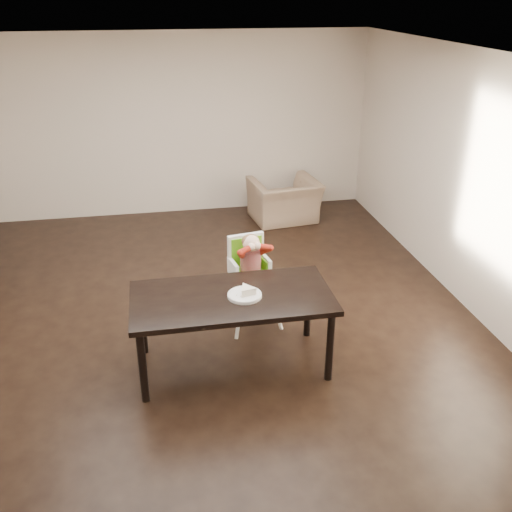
{
  "coord_description": "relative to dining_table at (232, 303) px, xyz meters",
  "views": [
    {
      "loc": [
        -0.32,
        -5.13,
        3.25
      ],
      "look_at": [
        0.62,
        -0.1,
        0.82
      ],
      "focal_mm": 40.0,
      "sensor_mm": 36.0,
      "label": 1
    }
  ],
  "objects": [
    {
      "name": "ground",
      "position": [
        -0.28,
        0.72,
        -0.67
      ],
      "size": [
        7.0,
        7.0,
        0.0
      ],
      "primitive_type": "plane",
      "color": "black",
      "rests_on": "ground"
    },
    {
      "name": "plate",
      "position": [
        0.12,
        -0.03,
        0.11
      ],
      "size": [
        0.36,
        0.36,
        0.09
      ],
      "rotation": [
        0.0,
        0.0,
        -0.19
      ],
      "color": "white",
      "rests_on": "dining_table"
    },
    {
      "name": "high_chair",
      "position": [
        0.3,
        0.74,
        0.04
      ],
      "size": [
        0.49,
        0.49,
        1.01
      ],
      "rotation": [
        0.0,
        0.0,
        0.18
      ],
      "color": "white",
      "rests_on": "ground"
    },
    {
      "name": "room_walls",
      "position": [
        -0.28,
        0.72,
        1.18
      ],
      "size": [
        6.02,
        7.02,
        2.71
      ],
      "color": "beige",
      "rests_on": "ground"
    },
    {
      "name": "dining_table",
      "position": [
        0.0,
        0.0,
        0.0
      ],
      "size": [
        1.8,
        0.9,
        0.75
      ],
      "color": "black",
      "rests_on": "ground"
    },
    {
      "name": "armchair",
      "position": [
        1.32,
        3.52,
        -0.25
      ],
      "size": [
        1.05,
        0.75,
        0.85
      ],
      "primitive_type": "imported",
      "rotation": [
        0.0,
        0.0,
        3.28
      ],
      "color": "#967A5F",
      "rests_on": "ground"
    }
  ]
}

